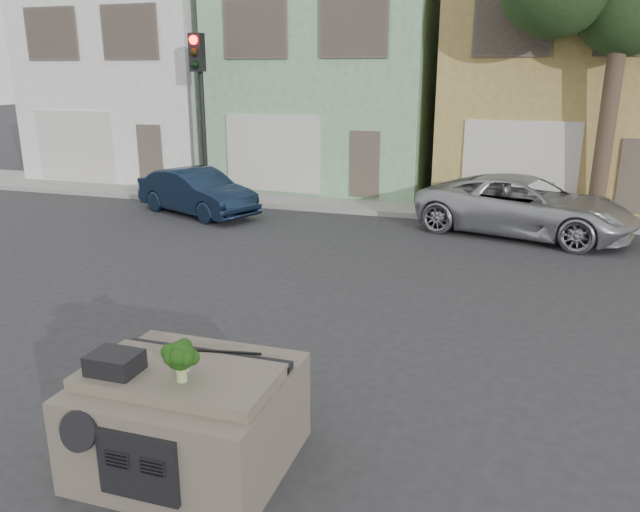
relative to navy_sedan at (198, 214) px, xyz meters
The scene contains 13 objects.
ground_plane 9.59m from the navy_sedan, 53.03° to the right, with size 120.00×120.00×0.00m, color #303033.
sidewalk 6.43m from the navy_sedan, 26.24° to the left, with size 40.00×3.00×0.15m, color gray.
townhouse_white 9.41m from the navy_sedan, 127.43° to the left, with size 7.20×8.20×7.55m, color white.
townhouse_mint 8.14m from the navy_sedan, 71.69° to the left, with size 7.20×8.20×7.55m, color #87B788.
townhouse_tan 12.51m from the navy_sedan, 35.02° to the left, with size 7.20×8.20×7.55m, color tan.
navy_sedan is the anchor object (origin of this frame).
silver_pickup 8.95m from the navy_sedan, ahead, with size 2.42×5.25×1.46m, color #A9AAB0.
traffic_signal 3.23m from the navy_sedan, 111.78° to the left, with size 0.40×0.40×5.10m, color black.
tree_near 11.77m from the navy_sedan, 11.25° to the left, with size 4.40×4.00×8.50m, color #223B1A.
car_dashboard 12.13m from the navy_sedan, 61.59° to the right, with size 2.00×1.80×1.12m, color #635B4C.
instrument_hump 12.23m from the navy_sedan, 64.78° to the right, with size 0.48×0.38×0.20m, color black.
wiper_arm 11.98m from the navy_sedan, 59.54° to the right, with size 0.70×0.03×0.02m, color black.
broccoli 12.52m from the navy_sedan, 61.75° to the right, with size 0.34×0.34×0.41m, color black.
Camera 1 is at (3.03, -7.98, 3.93)m, focal length 35.00 mm.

